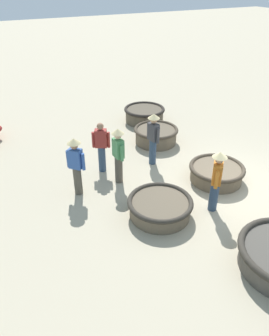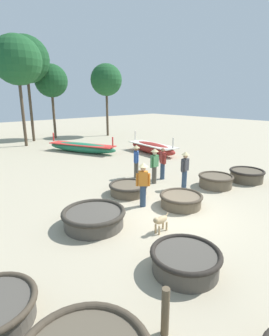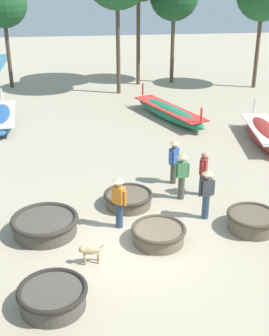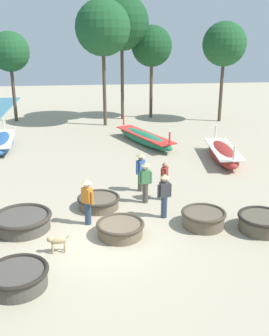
{
  "view_description": "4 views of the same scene",
  "coord_description": "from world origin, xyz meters",
  "px_view_note": "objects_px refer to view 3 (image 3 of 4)",
  "views": [
    {
      "loc": [
        -5.41,
        5.97,
        5.27
      ],
      "look_at": [
        0.59,
        2.94,
        1.19
      ],
      "focal_mm": 35.0,
      "sensor_mm": 36.0,
      "label": 1
    },
    {
      "loc": [
        -6.66,
        -5.37,
        3.96
      ],
      "look_at": [
        1.04,
        3.25,
        0.81
      ],
      "focal_mm": 28.0,
      "sensor_mm": 36.0,
      "label": 2
    },
    {
      "loc": [
        -1.38,
        -11.1,
        7.52
      ],
      "look_at": [
        0.37,
        3.58,
        0.87
      ],
      "focal_mm": 50.0,
      "sensor_mm": 36.0,
      "label": 3
    },
    {
      "loc": [
        -0.23,
        -11.3,
        6.36
      ],
      "look_at": [
        1.54,
        3.55,
        1.19
      ],
      "focal_mm": 42.0,
      "sensor_mm": 36.0,
      "label": 4
    }
  ],
  "objects_px": {
    "long_boat_green_hull": "(1,118)",
    "fisherman_with_hat": "(203,173)",
    "coracle_tilted": "(128,199)",
    "coracle_upturned": "(159,234)",
    "long_boat_blue_hull": "(265,134)",
    "coracle_beside_post": "(45,224)",
    "long_boat_ochre_hull": "(169,112)",
    "tree_rightmost": "(3,4)",
    "fisherman_hauling": "(182,173)",
    "fisherman_crouching": "(207,191)",
    "fisherman_by_coracle": "(174,159)",
    "coracle_weathered": "(252,220)",
    "dog": "(90,251)",
    "fisherman_standing_left": "(119,199)",
    "coracle_far_left": "(53,296)"
  },
  "relations": [
    {
      "from": "fisherman_by_coracle",
      "to": "dog",
      "type": "xyz_separation_m",
      "value": [
        -3.17,
        -4.59,
        -0.59
      ]
    },
    {
      "from": "fisherman_by_coracle",
      "to": "tree_rightmost",
      "type": "height_order",
      "value": "tree_rightmost"
    },
    {
      "from": "long_boat_blue_hull",
      "to": "long_boat_ochre_hull",
      "type": "bearing_deg",
      "value": 134.49
    },
    {
      "from": "long_boat_green_hull",
      "to": "dog",
      "type": "relative_size",
      "value": 7.15
    },
    {
      "from": "coracle_weathered",
      "to": "fisherman_crouching",
      "type": "height_order",
      "value": "fisherman_crouching"
    },
    {
      "from": "fisherman_crouching",
      "to": "tree_rightmost",
      "type": "distance_m",
      "value": 19.68
    },
    {
      "from": "dog",
      "to": "long_boat_green_hull",
      "type": "bearing_deg",
      "value": 108.26
    },
    {
      "from": "dog",
      "to": "fisherman_hauling",
      "type": "bearing_deg",
      "value": 46.36
    },
    {
      "from": "long_boat_ochre_hull",
      "to": "dog",
      "type": "height_order",
      "value": "long_boat_ochre_hull"
    },
    {
      "from": "coracle_far_left",
      "to": "long_boat_ochre_hull",
      "type": "height_order",
      "value": "long_boat_ochre_hull"
    },
    {
      "from": "coracle_far_left",
      "to": "dog",
      "type": "height_order",
      "value": "dog"
    },
    {
      "from": "fisherman_with_hat",
      "to": "coracle_tilted",
      "type": "bearing_deg",
      "value": -169.74
    },
    {
      "from": "coracle_tilted",
      "to": "tree_rightmost",
      "type": "xyz_separation_m",
      "value": [
        -5.7,
        16.4,
        4.79
      ]
    },
    {
      "from": "tree_rightmost",
      "to": "coracle_far_left",
      "type": "bearing_deg",
      "value": -80.81
    },
    {
      "from": "fisherman_by_coracle",
      "to": "long_boat_ochre_hull",
      "type": "bearing_deg",
      "value": 80.51
    },
    {
      "from": "coracle_beside_post",
      "to": "fisherman_by_coracle",
      "type": "distance_m",
      "value": 5.36
    },
    {
      "from": "fisherman_crouching",
      "to": "tree_rightmost",
      "type": "height_order",
      "value": "tree_rightmost"
    },
    {
      "from": "coracle_upturned",
      "to": "long_boat_blue_hull",
      "type": "distance_m",
      "value": 9.53
    },
    {
      "from": "coracle_beside_post",
      "to": "long_boat_green_hull",
      "type": "bearing_deg",
      "value": 104.53
    },
    {
      "from": "coracle_tilted",
      "to": "long_boat_ochre_hull",
      "type": "relative_size",
      "value": 0.29
    },
    {
      "from": "fisherman_with_hat",
      "to": "tree_rightmost",
      "type": "height_order",
      "value": "tree_rightmost"
    },
    {
      "from": "coracle_weathered",
      "to": "fisherman_by_coracle",
      "type": "bearing_deg",
      "value": 116.81
    },
    {
      "from": "long_boat_green_hull",
      "to": "fisherman_with_hat",
      "type": "height_order",
      "value": "fisherman_with_hat"
    },
    {
      "from": "coracle_tilted",
      "to": "tree_rightmost",
      "type": "relative_size",
      "value": 0.25
    },
    {
      "from": "fisherman_standing_left",
      "to": "fisherman_by_coracle",
      "type": "relative_size",
      "value": 1.0
    },
    {
      "from": "long_boat_green_hull",
      "to": "fisherman_by_coracle",
      "type": "height_order",
      "value": "fisherman_by_coracle"
    },
    {
      "from": "coracle_weathered",
      "to": "fisherman_with_hat",
      "type": "height_order",
      "value": "fisherman_with_hat"
    },
    {
      "from": "long_boat_green_hull",
      "to": "fisherman_hauling",
      "type": "distance_m",
      "value": 11.16
    },
    {
      "from": "long_boat_blue_hull",
      "to": "coracle_beside_post",
      "type": "bearing_deg",
      "value": -144.86
    },
    {
      "from": "coracle_weathered",
      "to": "long_boat_ochre_hull",
      "type": "xyz_separation_m",
      "value": [
        -0.52,
        10.73,
        0.07
      ]
    },
    {
      "from": "fisherman_standing_left",
      "to": "fisherman_hauling",
      "type": "bearing_deg",
      "value": 35.31
    },
    {
      "from": "coracle_upturned",
      "to": "fisherman_standing_left",
      "type": "relative_size",
      "value": 0.96
    },
    {
      "from": "coracle_upturned",
      "to": "coracle_beside_post",
      "type": "relative_size",
      "value": 0.79
    },
    {
      "from": "fisherman_hauling",
      "to": "fisherman_by_coracle",
      "type": "height_order",
      "value": "same"
    },
    {
      "from": "fisherman_hauling",
      "to": "fisherman_crouching",
      "type": "xyz_separation_m",
      "value": [
        0.48,
        -1.38,
        0.0
      ]
    },
    {
      "from": "long_boat_ochre_hull",
      "to": "fisherman_with_hat",
      "type": "relative_size",
      "value": 3.59
    },
    {
      "from": "coracle_tilted",
      "to": "tree_rightmost",
      "type": "height_order",
      "value": "tree_rightmost"
    },
    {
      "from": "long_boat_green_hull",
      "to": "long_boat_ochre_hull",
      "type": "xyz_separation_m",
      "value": [
        8.33,
        -0.03,
        0.0
      ]
    },
    {
      "from": "coracle_upturned",
      "to": "coracle_weathered",
      "type": "distance_m",
      "value": 2.93
    },
    {
      "from": "coracle_far_left",
      "to": "tree_rightmost",
      "type": "relative_size",
      "value": 0.26
    },
    {
      "from": "coracle_upturned",
      "to": "fisherman_by_coracle",
      "type": "xyz_separation_m",
      "value": [
        1.17,
        3.78,
        0.7
      ]
    },
    {
      "from": "coracle_tilted",
      "to": "fisherman_with_hat",
      "type": "xyz_separation_m",
      "value": [
        2.63,
        0.48,
        0.58
      ]
    },
    {
      "from": "dog",
      "to": "tree_rightmost",
      "type": "xyz_separation_m",
      "value": [
        -4.34,
        19.48,
        4.67
      ]
    },
    {
      "from": "fisherman_hauling",
      "to": "fisherman_with_hat",
      "type": "relative_size",
      "value": 1.06
    },
    {
      "from": "tree_rightmost",
      "to": "long_boat_ochre_hull",
      "type": "bearing_deg",
      "value": -41.04
    },
    {
      "from": "fisherman_with_hat",
      "to": "fisherman_by_coracle",
      "type": "xyz_separation_m",
      "value": [
        -0.82,
        1.03,
        0.12
      ]
    },
    {
      "from": "coracle_far_left",
      "to": "long_boat_green_hull",
      "type": "distance_m",
      "value": 13.88
    },
    {
      "from": "coracle_weathered",
      "to": "coracle_beside_post",
      "type": "distance_m",
      "value": 6.21
    },
    {
      "from": "long_boat_ochre_hull",
      "to": "long_boat_green_hull",
      "type": "bearing_deg",
      "value": 179.76
    },
    {
      "from": "long_boat_blue_hull",
      "to": "fisherman_hauling",
      "type": "height_order",
      "value": "fisherman_hauling"
    }
  ]
}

